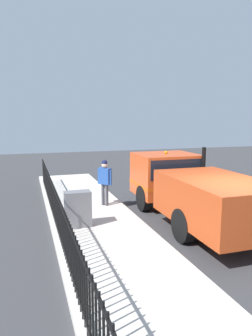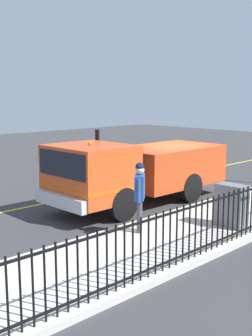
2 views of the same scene
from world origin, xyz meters
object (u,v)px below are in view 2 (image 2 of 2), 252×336
object	(u,v)px
work_truck	(132,169)
utility_cabinet	(231,205)
worker_standing	(140,190)
traffic_cone	(124,180)

from	to	relation	value
work_truck	utility_cabinet	bearing A→B (deg)	179.39
work_truck	worker_standing	distance (m)	3.12
work_truck	traffic_cone	xyz separation A→B (m)	(-2.00, 1.64, -0.89)
worker_standing	utility_cabinet	world-z (taller)	worker_standing
utility_cabinet	work_truck	bearing A→B (deg)	178.75
work_truck	utility_cabinet	size ratio (longest dim) A/B	5.91
work_truck	traffic_cone	distance (m)	2.74
worker_standing	utility_cabinet	xyz separation A→B (m)	(1.35, 2.01, -0.52)
utility_cabinet	traffic_cone	xyz separation A→B (m)	(-5.67, 1.72, -0.39)
traffic_cone	worker_standing	bearing A→B (deg)	-40.84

